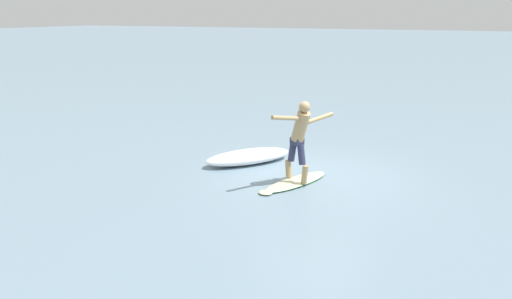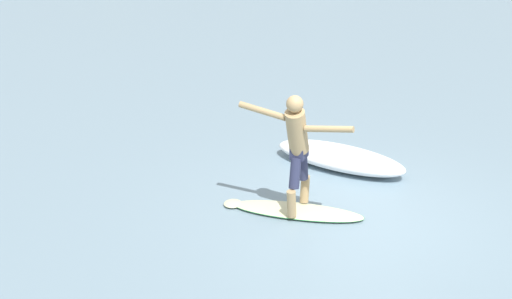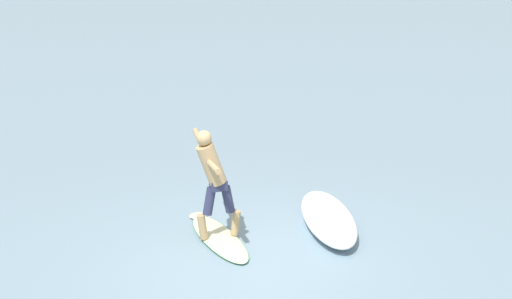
{
  "view_description": "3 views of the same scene",
  "coord_description": "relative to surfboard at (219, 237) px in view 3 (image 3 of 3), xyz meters",
  "views": [
    {
      "loc": [
        -10.63,
        -3.41,
        3.68
      ],
      "look_at": [
        -0.73,
        1.22,
        0.65
      ],
      "focal_mm": 35.0,
      "sensor_mm": 36.0,
      "label": 1
    },
    {
      "loc": [
        -2.34,
        -10.85,
        5.53
      ],
      "look_at": [
        -1.3,
        1.06,
        0.68
      ],
      "focal_mm": 60.0,
      "sensor_mm": 36.0,
      "label": 2
    },
    {
      "loc": [
        7.05,
        -6.67,
        5.05
      ],
      "look_at": [
        -1.24,
        1.53,
        1.12
      ],
      "focal_mm": 50.0,
      "sensor_mm": 36.0,
      "label": 3
    }
  ],
  "objects": [
    {
      "name": "ground_plane",
      "position": [
        0.79,
        -0.24,
        -0.03
      ],
      "size": [
        200.0,
        200.0,
        0.0
      ],
      "primitive_type": "plane",
      "color": "#748FA0"
    },
    {
      "name": "surfboard",
      "position": [
        0.0,
        0.0,
        0.0
      ],
      "size": [
        2.12,
        1.19,
        0.2
      ],
      "color": "beige",
      "rests_on": "ground"
    },
    {
      "name": "surfer",
      "position": [
        -0.01,
        -0.09,
        1.1
      ],
      "size": [
        1.53,
        0.96,
        1.8
      ],
      "color": "tan",
      "rests_on": "surfboard"
    },
    {
      "name": "wave_foam_at_tail",
      "position": [
        0.95,
        1.61,
        0.13
      ],
      "size": [
        2.3,
        2.04,
        0.34
      ],
      "color": "white",
      "rests_on": "ground"
    }
  ]
}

